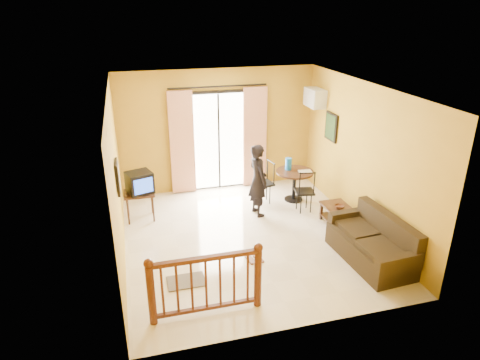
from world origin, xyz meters
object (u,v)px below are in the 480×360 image
object	(u,v)px
dining_table	(295,177)
standing_person	(258,180)
television	(140,182)
coffee_table	(340,215)
sofa	(373,244)

from	to	relation	value
dining_table	standing_person	bearing A→B (deg)	-155.95
television	coffee_table	bearing A→B (deg)	-38.31
sofa	standing_person	world-z (taller)	standing_person
television	dining_table	xyz separation A→B (m)	(3.32, 0.03, -0.26)
television	sofa	size ratio (longest dim) A/B	0.33
sofa	standing_person	xyz separation A→B (m)	(-1.38, 2.19, 0.45)
sofa	standing_person	bearing A→B (deg)	118.50
dining_table	coffee_table	xyz separation A→B (m)	(0.39, -1.41, -0.28)
coffee_table	standing_person	bearing A→B (deg)	144.86
dining_table	sofa	size ratio (longest dim) A/B	0.47
dining_table	standing_person	distance (m)	1.10
coffee_table	sofa	bearing A→B (deg)	-89.82
television	dining_table	distance (m)	3.33
television	sofa	bearing A→B (deg)	-52.85
coffee_table	dining_table	bearing A→B (deg)	105.64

